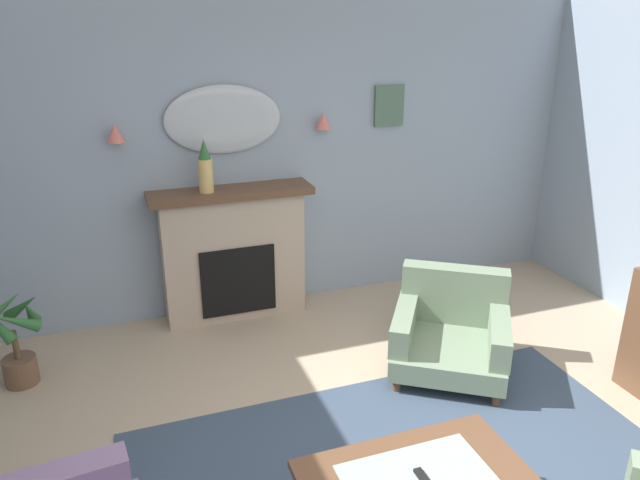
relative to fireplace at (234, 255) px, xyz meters
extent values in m
cube|color=#8C9EB2|center=(0.50, 0.22, 0.84)|extent=(6.61, 0.10, 2.82)
cube|color=tan|center=(0.00, 0.01, -0.02)|extent=(1.20, 0.28, 1.10)
cube|color=black|center=(0.00, -0.09, -0.19)|extent=(0.64, 0.12, 0.60)
cube|color=brown|center=(0.00, -0.01, 0.56)|extent=(1.36, 0.36, 0.06)
cylinder|color=tan|center=(-0.20, -0.03, 0.73)|extent=(0.12, 0.12, 0.27)
cone|color=#2D6633|center=(-0.20, -0.03, 0.94)|extent=(0.10, 0.10, 0.16)
ellipsoid|color=#B2BCC6|center=(0.00, 0.14, 1.14)|extent=(0.96, 0.06, 0.56)
cone|color=#D17066|center=(-0.85, 0.09, 1.09)|extent=(0.14, 0.14, 0.14)
cone|color=#D17066|center=(0.85, 0.09, 1.09)|extent=(0.14, 0.14, 0.14)
cube|color=#4C6B56|center=(1.50, 0.15, 1.18)|extent=(0.28, 0.03, 0.36)
cube|color=brown|center=(0.29, -2.75, -0.15)|extent=(1.10, 0.60, 0.04)
cube|color=#8C9E99|center=(0.29, -2.75, -0.13)|extent=(0.72, 0.36, 0.01)
cylinder|color=brown|center=(0.78, -2.51, -0.37)|extent=(0.06, 0.06, 0.40)
cube|color=gray|center=(1.29, -1.45, -0.39)|extent=(1.11, 1.11, 0.16)
cube|color=gray|center=(1.47, -1.17, -0.09)|extent=(0.75, 0.58, 0.45)
cube|color=gray|center=(1.00, -1.26, -0.20)|extent=(0.52, 0.68, 0.22)
cube|color=gray|center=(1.57, -1.64, -0.20)|extent=(0.52, 0.68, 0.22)
cylinder|color=brown|center=(0.81, -1.54, -0.52)|extent=(0.06, 0.06, 0.10)
cylinder|color=brown|center=(1.38, -1.92, -0.52)|extent=(0.06, 0.06, 0.10)
cylinder|color=brown|center=(1.19, -0.98, -0.52)|extent=(0.06, 0.06, 0.10)
cylinder|color=brown|center=(1.76, -1.35, -0.52)|extent=(0.06, 0.06, 0.10)
cylinder|color=brown|center=(-1.70, -0.53, -0.47)|extent=(0.23, 0.23, 0.20)
cylinder|color=brown|center=(-1.70, -0.53, -0.26)|extent=(0.04, 0.04, 0.22)
cone|color=#2D6633|center=(-1.57, -0.54, -0.02)|extent=(0.10, 0.29, 0.30)
cone|color=#2D6633|center=(-1.63, -0.42, -0.02)|extent=(0.31, 0.25, 0.26)
cone|color=#2D6633|center=(-1.77, -0.41, -0.02)|extent=(0.33, 0.24, 0.23)
cone|color=#2D6633|center=(-1.65, -0.65, -0.02)|extent=(0.33, 0.21, 0.25)
camera|label=1|loc=(-0.92, -4.76, 1.94)|focal=33.68mm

